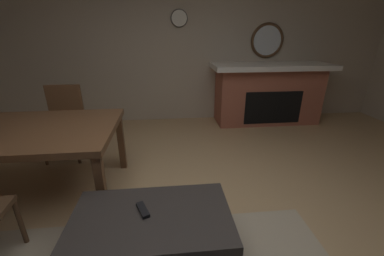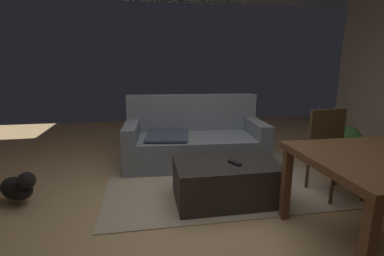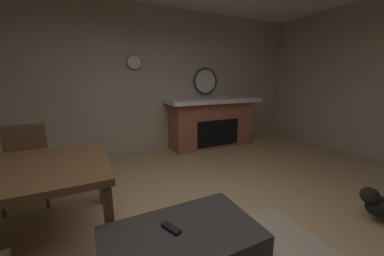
% 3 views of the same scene
% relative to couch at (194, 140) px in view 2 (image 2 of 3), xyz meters
% --- Properties ---
extents(floor, '(9.28, 9.28, 0.00)m').
position_rel_couch_xyz_m(floor, '(-0.19, -1.41, -0.33)').
color(floor, tan).
extents(area_rug, '(2.60, 2.00, 0.01)m').
position_rel_couch_xyz_m(area_rug, '(0.13, -0.66, -0.32)').
color(area_rug, tan).
rests_on(area_rug, ground).
extents(couch, '(2.01, 1.06, 0.96)m').
position_rel_couch_xyz_m(couch, '(0.00, 0.00, 0.00)').
color(couch, slate).
rests_on(couch, ground).
extents(ottoman_coffee_table, '(1.08, 0.64, 0.42)m').
position_rel_couch_xyz_m(ottoman_coffee_table, '(0.13, -1.25, -0.12)').
color(ottoman_coffee_table, '#2D2826').
rests_on(ottoman_coffee_table, ground).
extents(tv_remote, '(0.11, 0.17, 0.02)m').
position_rel_couch_xyz_m(tv_remote, '(0.19, -1.30, 0.11)').
color(tv_remote, black).
rests_on(tv_remote, ottoman_coffee_table).
extents(dining_chair_north, '(0.47, 0.47, 0.93)m').
position_rel_couch_xyz_m(dining_chair_north, '(1.33, -1.22, 0.20)').
color(dining_chair_north, '#513823').
rests_on(dining_chair_north, ground).
extents(potted_plant, '(0.38, 0.38, 0.52)m').
position_rel_couch_xyz_m(potted_plant, '(2.27, -0.33, -0.04)').
color(potted_plant, beige).
rests_on(potted_plant, ground).
extents(small_dog, '(0.48, 0.44, 0.33)m').
position_rel_couch_xyz_m(small_dog, '(-2.01, -0.95, -0.14)').
color(small_dog, black).
rests_on(small_dog, ground).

